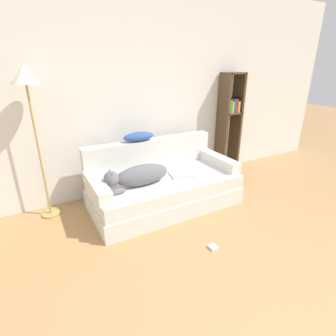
{
  "coord_description": "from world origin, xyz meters",
  "views": [
    {
      "loc": [
        -1.43,
        -0.36,
        1.72
      ],
      "look_at": [
        -0.01,
        2.21,
        0.54
      ],
      "focal_mm": 28.0,
      "sensor_mm": 36.0,
      "label": 1
    }
  ],
  "objects_px": {
    "couch": "(164,191)",
    "floor_lamp": "(27,91)",
    "dog": "(138,176)",
    "bookshelf": "(230,118)",
    "laptop": "(182,174)",
    "power_adapter": "(213,247)",
    "throw_pillow": "(139,137)"
  },
  "relations": [
    {
      "from": "throw_pillow",
      "to": "bookshelf",
      "type": "xyz_separation_m",
      "value": [
        1.63,
        0.12,
        0.06
      ]
    },
    {
      "from": "dog",
      "to": "bookshelf",
      "type": "distance_m",
      "value": 1.98
    },
    {
      "from": "laptop",
      "to": "bookshelf",
      "type": "relative_size",
      "value": 0.21
    },
    {
      "from": "laptop",
      "to": "power_adapter",
      "type": "height_order",
      "value": "laptop"
    },
    {
      "from": "dog",
      "to": "laptop",
      "type": "distance_m",
      "value": 0.62
    },
    {
      "from": "couch",
      "to": "throw_pillow",
      "type": "xyz_separation_m",
      "value": [
        -0.16,
        0.4,
        0.64
      ]
    },
    {
      "from": "couch",
      "to": "laptop",
      "type": "relative_size",
      "value": 5.44
    },
    {
      "from": "couch",
      "to": "dog",
      "type": "xyz_separation_m",
      "value": [
        -0.39,
        -0.08,
        0.33
      ]
    },
    {
      "from": "couch",
      "to": "throw_pillow",
      "type": "distance_m",
      "value": 0.77
    },
    {
      "from": "floor_lamp",
      "to": "power_adapter",
      "type": "bearing_deg",
      "value": -47.38
    },
    {
      "from": "bookshelf",
      "to": "power_adapter",
      "type": "distance_m",
      "value": 2.29
    },
    {
      "from": "throw_pillow",
      "to": "power_adapter",
      "type": "height_order",
      "value": "throw_pillow"
    },
    {
      "from": "bookshelf",
      "to": "floor_lamp",
      "type": "bearing_deg",
      "value": -178.48
    },
    {
      "from": "couch",
      "to": "laptop",
      "type": "bearing_deg",
      "value": -14.91
    },
    {
      "from": "couch",
      "to": "laptop",
      "type": "distance_m",
      "value": 0.31
    },
    {
      "from": "bookshelf",
      "to": "floor_lamp",
      "type": "height_order",
      "value": "floor_lamp"
    },
    {
      "from": "floor_lamp",
      "to": "power_adapter",
      "type": "distance_m",
      "value": 2.45
    },
    {
      "from": "laptop",
      "to": "power_adapter",
      "type": "xyz_separation_m",
      "value": [
        -0.22,
        -0.96,
        -0.39
      ]
    },
    {
      "from": "couch",
      "to": "power_adapter",
      "type": "xyz_separation_m",
      "value": [
        0.0,
        -1.01,
        -0.18
      ]
    },
    {
      "from": "throw_pillow",
      "to": "power_adapter",
      "type": "xyz_separation_m",
      "value": [
        0.17,
        -1.41,
        -0.82
      ]
    },
    {
      "from": "couch",
      "to": "floor_lamp",
      "type": "bearing_deg",
      "value": 161.73
    },
    {
      "from": "couch",
      "to": "power_adapter",
      "type": "bearing_deg",
      "value": -89.76
    },
    {
      "from": "laptop",
      "to": "floor_lamp",
      "type": "xyz_separation_m",
      "value": [
        -1.56,
        0.5,
        1.06
      ]
    },
    {
      "from": "bookshelf",
      "to": "power_adapter",
      "type": "bearing_deg",
      "value": -133.73
    },
    {
      "from": "floor_lamp",
      "to": "laptop",
      "type": "bearing_deg",
      "value": -17.8
    },
    {
      "from": "dog",
      "to": "bookshelf",
      "type": "height_order",
      "value": "bookshelf"
    },
    {
      "from": "floor_lamp",
      "to": "power_adapter",
      "type": "height_order",
      "value": "floor_lamp"
    },
    {
      "from": "laptop",
      "to": "floor_lamp",
      "type": "height_order",
      "value": "floor_lamp"
    },
    {
      "from": "dog",
      "to": "throw_pillow",
      "type": "relative_size",
      "value": 1.89
    },
    {
      "from": "dog",
      "to": "bookshelf",
      "type": "xyz_separation_m",
      "value": [
        1.85,
        0.6,
        0.38
      ]
    },
    {
      "from": "throw_pillow",
      "to": "floor_lamp",
      "type": "xyz_separation_m",
      "value": [
        -1.17,
        0.04,
        0.62
      ]
    },
    {
      "from": "bookshelf",
      "to": "power_adapter",
      "type": "height_order",
      "value": "bookshelf"
    }
  ]
}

